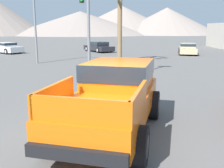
# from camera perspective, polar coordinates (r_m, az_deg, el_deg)

# --- Properties ---
(ground_plane) EXTENTS (320.00, 320.00, 0.00)m
(ground_plane) POSITION_cam_1_polar(r_m,az_deg,el_deg) (6.95, -2.52, -11.52)
(ground_plane) COLOR #5B5956
(orange_pickup_truck) EXTENTS (3.09, 5.46, 1.84)m
(orange_pickup_truck) POSITION_cam_1_polar(r_m,az_deg,el_deg) (7.17, 0.50, -1.84)
(orange_pickup_truck) COLOR orange
(orange_pickup_truck) RESTS_ON ground_plane
(parked_car_tan) EXTENTS (2.64, 4.76, 1.19)m
(parked_car_tan) POSITION_cam_1_polar(r_m,az_deg,el_deg) (30.14, 16.15, 7.41)
(parked_car_tan) COLOR tan
(parked_car_tan) RESTS_ON ground_plane
(parked_car_white) EXTENTS (4.70, 4.01, 1.21)m
(parked_car_white) POSITION_cam_1_polar(r_m,az_deg,el_deg) (32.51, -22.09, 7.33)
(parked_car_white) COLOR white
(parked_car_white) RESTS_ON ground_plane
(parked_car_dark) EXTENTS (4.03, 4.76, 1.19)m
(parked_car_dark) POSITION_cam_1_polar(r_m,az_deg,el_deg) (32.08, -2.89, 8.12)
(parked_car_dark) COLOR #232328
(parked_car_dark) RESTS_ON ground_plane
(traffic_light_main) EXTENTS (4.33, 0.38, 5.90)m
(traffic_light_main) POSITION_cam_1_polar(r_m,az_deg,el_deg) (21.58, -12.31, 15.40)
(traffic_light_main) COLOR slate
(traffic_light_main) RESTS_ON ground_plane
(distant_mountain_range) EXTENTS (137.76, 79.38, 21.57)m
(distant_mountain_range) POSITION_cam_1_polar(r_m,az_deg,el_deg) (123.74, -10.44, 14.21)
(distant_mountain_range) COLOR gray
(distant_mountain_range) RESTS_ON ground_plane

